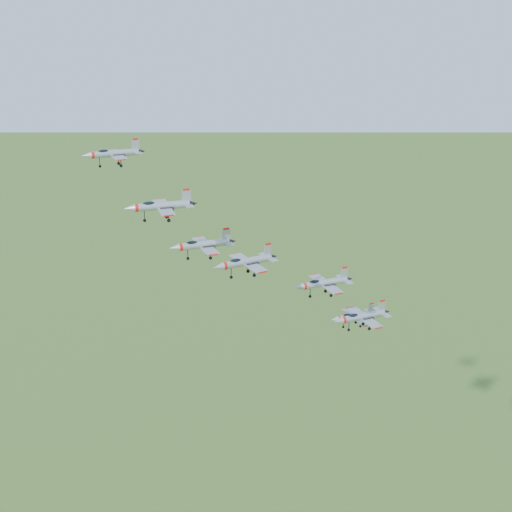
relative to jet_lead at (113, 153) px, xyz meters
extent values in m
cylinder|color=#9599A0|center=(0.34, 0.03, -0.03)|extent=(8.70, 2.11, 1.24)
cone|color=#9599A0|center=(-4.80, -0.49, -0.03)|extent=(1.84, 1.41, 1.24)
cone|color=black|center=(5.30, 0.54, -0.03)|extent=(1.44, 1.19, 1.06)
ellipsoid|color=black|center=(-1.75, -0.18, 0.44)|extent=(2.19, 1.10, 0.79)
cube|color=#9599A0|center=(0.80, -2.61, -0.27)|extent=(2.62, 4.41, 0.13)
cube|color=#9599A0|center=(0.26, 2.72, -0.27)|extent=(2.62, 4.41, 0.13)
cube|color=#9599A0|center=(4.25, 0.43, 1.26)|extent=(1.44, 0.26, 2.01)
cube|color=red|center=(4.25, 0.43, 2.32)|extent=(1.06, 0.24, 0.34)
cylinder|color=#9599A0|center=(6.63, -12.42, -7.10)|extent=(9.45, 1.39, 1.36)
cone|color=#9599A0|center=(0.96, -12.40, -7.10)|extent=(1.89, 1.37, 1.36)
cone|color=black|center=(12.09, -12.44, -7.10)|extent=(1.47, 1.16, 1.16)
ellipsoid|color=black|center=(4.32, -12.41, -6.59)|extent=(2.31, 0.99, 0.87)
cube|color=#9599A0|center=(6.83, -15.36, -7.36)|extent=(2.43, 4.63, 0.15)
cube|color=#9599A0|center=(6.85, -9.48, -7.36)|extent=(2.43, 4.63, 0.15)
cube|color=#9599A0|center=(10.93, -12.43, -5.68)|extent=(1.58, 0.13, 2.20)
cube|color=red|center=(10.93, -12.43, -4.53)|extent=(1.16, 0.15, 0.37)
cylinder|color=#9599A0|center=(16.41, -31.30, -11.72)|extent=(8.31, 2.94, 1.19)
cone|color=#9599A0|center=(11.58, -32.37, -11.72)|extent=(1.87, 1.52, 1.19)
cone|color=black|center=(21.06, -30.27, -11.72)|extent=(1.47, 1.27, 1.01)
ellipsoid|color=black|center=(14.44, -31.74, -11.27)|extent=(2.15, 1.27, 0.76)
cube|color=#9599A0|center=(17.14, -33.77, -11.95)|extent=(2.93, 4.39, 0.13)
cube|color=#9599A0|center=(16.03, -28.75, -11.95)|extent=(2.93, 4.39, 0.13)
cube|color=#9599A0|center=(20.08, -30.49, -10.48)|extent=(1.37, 0.40, 1.93)
cube|color=red|center=(20.08, -30.49, -9.47)|extent=(1.01, 0.34, 0.32)
cylinder|color=#9599A0|center=(15.53, -4.43, -17.60)|extent=(9.87, 1.98, 1.42)
cone|color=#9599A0|center=(9.66, -4.78, -17.60)|extent=(2.04, 1.53, 1.42)
cone|color=black|center=(21.19, -4.11, -17.60)|extent=(1.59, 1.29, 1.20)
ellipsoid|color=black|center=(13.14, -4.57, -17.07)|extent=(2.45, 1.16, 0.90)
cube|color=#9599A0|center=(15.93, -7.47, -17.87)|extent=(2.78, 4.93, 0.15)
cube|color=#9599A0|center=(15.57, -1.38, -17.87)|extent=(2.78, 4.93, 0.15)
cube|color=#9599A0|center=(19.99, -4.18, -16.13)|extent=(1.64, 0.23, 2.29)
cube|color=red|center=(19.99, -4.18, -14.93)|extent=(1.21, 0.22, 0.38)
cylinder|color=#9599A0|center=(32.85, -23.18, -20.27)|extent=(8.54, 2.09, 1.22)
cone|color=#9599A0|center=(27.80, -23.70, -20.27)|extent=(1.81, 1.39, 1.22)
cone|color=black|center=(37.71, -22.67, -20.27)|extent=(1.42, 1.17, 1.04)
ellipsoid|color=black|center=(30.80, -23.39, -19.81)|extent=(2.15, 1.09, 0.78)
cube|color=#9599A0|center=(33.31, -25.78, -20.50)|extent=(2.58, 4.34, 0.13)
cube|color=#9599A0|center=(32.77, -20.54, -20.50)|extent=(2.58, 4.34, 0.13)
cube|color=#9599A0|center=(36.68, -22.78, -19.00)|extent=(1.41, 0.26, 1.97)
cube|color=red|center=(36.68, -22.78, -17.97)|extent=(1.04, 0.24, 0.33)
cylinder|color=#9599A0|center=(42.63, -18.92, -29.81)|extent=(9.14, 2.38, 1.31)
cone|color=#9599A0|center=(37.24, -19.58, -29.81)|extent=(1.95, 1.51, 1.31)
cone|color=black|center=(47.82, -18.30, -29.81)|extent=(1.53, 1.27, 1.11)
ellipsoid|color=black|center=(40.43, -19.19, -29.32)|extent=(2.31, 1.20, 0.83)
cube|color=#9599A0|center=(43.16, -21.69, -30.06)|extent=(2.83, 4.67, 0.14)
cube|color=#9599A0|center=(42.49, -16.11, -30.06)|extent=(2.83, 4.67, 0.14)
cube|color=#9599A0|center=(46.72, -18.43, -28.45)|extent=(1.51, 0.30, 2.11)
cube|color=red|center=(46.72, -18.43, -27.35)|extent=(1.11, 0.27, 0.35)
cylinder|color=#9599A0|center=(47.59, -5.06, -36.45)|extent=(8.40, 1.90, 1.20)
cone|color=#9599A0|center=(42.61, -5.49, -36.45)|extent=(1.76, 1.34, 1.20)
cone|color=black|center=(52.38, -4.66, -36.45)|extent=(1.38, 1.13, 1.02)
ellipsoid|color=black|center=(45.56, -5.24, -36.00)|extent=(2.10, 1.03, 0.76)
cube|color=#9599A0|center=(47.99, -7.63, -36.68)|extent=(2.46, 4.24, 0.13)
cube|color=#9599A0|center=(47.55, -2.47, -36.68)|extent=(2.46, 4.24, 0.13)
cube|color=#9599A0|center=(51.37, -4.74, -35.20)|extent=(1.39, 0.23, 1.94)
cube|color=red|center=(51.37, -4.74, -34.19)|extent=(1.02, 0.22, 0.32)
camera|label=1|loc=(-11.66, -130.45, 26.14)|focal=50.00mm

